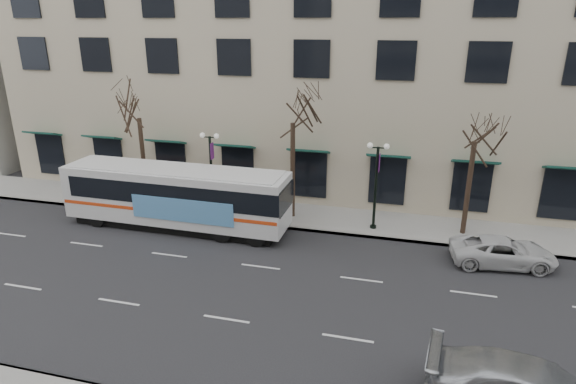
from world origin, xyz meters
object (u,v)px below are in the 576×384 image
(city_bus, at_px, (177,195))
(tree_far_left, at_px, (137,103))
(tree_far_right, at_px, (477,124))
(white_pickup, at_px, (503,252))
(tree_far_mid, at_px, (293,106))
(lamp_post_left, at_px, (211,169))
(lamp_post_right, at_px, (376,182))

(city_bus, bearing_deg, tree_far_left, 142.93)
(tree_far_right, xyz_separation_m, white_pickup, (1.61, -3.18, -5.72))
(tree_far_mid, relative_size, lamp_post_left, 1.64)
(tree_far_left, distance_m, tree_far_mid, 10.00)
(lamp_post_right, height_order, white_pickup, lamp_post_right)
(tree_far_mid, xyz_separation_m, city_bus, (-6.14, -3.01, -4.93))
(white_pickup, bearing_deg, lamp_post_right, 61.85)
(tree_far_left, height_order, tree_far_right, tree_far_left)
(tree_far_mid, xyz_separation_m, tree_far_right, (10.00, -0.00, -0.48))
(lamp_post_left, distance_m, white_pickup, 16.95)
(tree_far_mid, bearing_deg, tree_far_left, -180.00)
(tree_far_left, bearing_deg, city_bus, -37.90)
(tree_far_right, bearing_deg, tree_far_left, 180.00)
(tree_far_mid, xyz_separation_m, lamp_post_right, (5.01, -0.60, -3.96))
(tree_far_left, xyz_separation_m, lamp_post_left, (5.01, -0.60, -3.75))
(tree_far_mid, xyz_separation_m, lamp_post_left, (-4.99, -0.60, -3.96))
(lamp_post_left, height_order, lamp_post_right, same)
(tree_far_left, xyz_separation_m, tree_far_right, (20.00, 0.00, -0.28))
(tree_far_left, relative_size, tree_far_right, 1.03)
(lamp_post_left, relative_size, lamp_post_right, 1.00)
(tree_far_left, relative_size, white_pickup, 1.65)
(tree_far_left, bearing_deg, tree_far_mid, 0.00)
(tree_far_right, distance_m, white_pickup, 6.74)
(tree_far_right, bearing_deg, tree_far_mid, 180.00)
(tree_far_right, height_order, lamp_post_right, tree_far_right)
(white_pickup, bearing_deg, tree_far_left, 74.84)
(tree_far_left, relative_size, city_bus, 0.62)
(city_bus, bearing_deg, lamp_post_right, 13.01)
(tree_far_mid, distance_m, white_pickup, 13.54)
(tree_far_right, bearing_deg, white_pickup, -63.19)
(tree_far_left, distance_m, white_pickup, 22.65)
(tree_far_right, relative_size, city_bus, 0.60)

